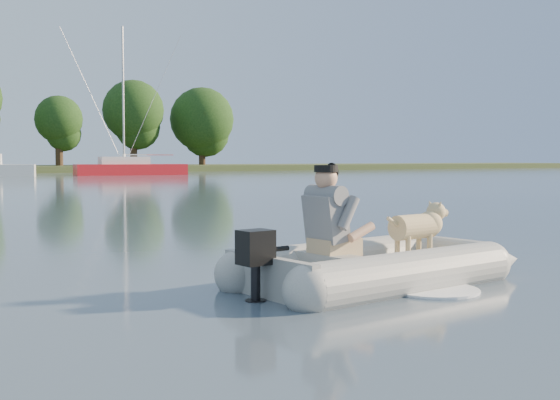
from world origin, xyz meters
TOP-DOWN VIEW (x-y plane):
  - water at (0.00, 0.00)m, footprint 160.00×160.00m
  - dinghy at (-0.16, -0.29)m, footprint 4.79×3.51m
  - man at (-0.84, -0.32)m, footprint 0.77×0.68m
  - dog at (0.45, -0.16)m, footprint 0.93×0.42m
  - outboard_motor at (-1.76, -0.48)m, footprint 0.43×0.33m
  - sailboat at (13.21, 46.33)m, footprint 8.64×3.57m

SIDE VIEW (x-z plane):
  - water at x=0.00m, z-range 0.00..0.00m
  - outboard_motor at x=-1.76m, z-range -0.08..0.68m
  - dog at x=0.45m, z-range 0.20..0.80m
  - sailboat at x=13.21m, z-range -5.26..6.27m
  - dinghy at x=-0.16m, z-range -0.10..1.24m
  - man at x=-0.84m, z-range 0.23..1.27m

